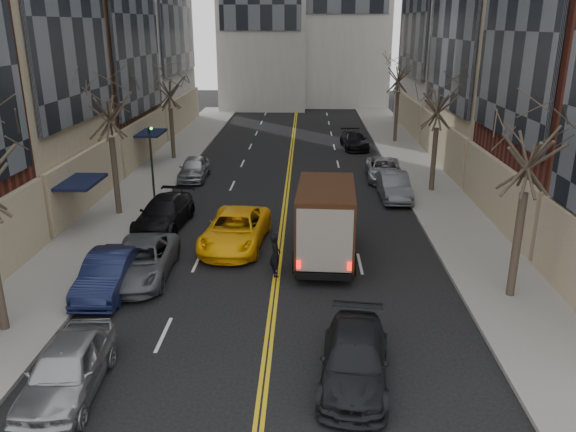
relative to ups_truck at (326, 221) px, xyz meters
name	(u,v)px	position (x,y,z in m)	size (l,w,h in m)	color
sidewalk_left	(150,180)	(-11.02, 12.42, -1.64)	(4.00, 66.00, 0.15)	slate
sidewalk_right	(428,182)	(6.98, 12.42, -1.64)	(4.00, 66.00, 0.15)	slate
tree_lf_mid	(107,90)	(-10.82, 5.42, 4.89)	(3.20, 3.20, 8.91)	#382D23
tree_lf_far	(169,78)	(-10.82, 18.42, 4.31)	(3.20, 3.20, 8.12)	#382D23
tree_rt_near	(534,126)	(6.78, -3.58, 4.74)	(3.20, 3.20, 8.71)	#382D23
tree_rt_mid	(440,89)	(6.78, 10.42, 4.46)	(3.20, 3.20, 8.32)	#382D23
tree_rt_far	(400,62)	(6.78, 25.42, 5.03)	(3.20, 3.20, 9.11)	#382D23
traffic_signal	(151,156)	(-9.41, 7.41, 1.11)	(0.29, 0.26, 4.70)	black
ups_truck	(326,221)	(0.00, 0.00, 0.00)	(2.78, 6.31, 3.40)	black
observer_sedan	(355,359)	(0.56, -8.87, -1.03)	(2.43, 4.88, 1.36)	black
taxi	(235,230)	(-4.07, 1.31, -0.93)	(2.61, 5.66, 1.57)	#FFB50A
pedestrian	(275,255)	(-2.07, -1.86, -0.80)	(0.66, 0.44, 1.82)	black
parked_lf_a	(67,369)	(-7.36, -9.71, -0.94)	(1.82, 4.51, 1.54)	#9C9FA4
parked_lf_b	(109,273)	(-8.32, -3.50, -0.96)	(1.59, 4.55, 1.50)	#101635
parked_lf_c	(141,261)	(-7.46, -2.20, -0.99)	(2.40, 5.21, 1.45)	#505359
parked_lf_d	(164,213)	(-7.94, 3.69, -0.96)	(2.09, 5.15, 1.50)	black
parked_lf_e	(194,168)	(-8.21, 12.97, -0.98)	(1.72, 4.28, 1.46)	#929498
parked_rt_a	(394,186)	(4.28, 8.96, -0.96)	(1.58, 4.55, 1.50)	#4F5257
parked_rt_b	(384,169)	(4.28, 13.26, -1.03)	(2.25, 4.88, 1.36)	#B5B7BD
parked_rt_c	(354,140)	(3.08, 22.93, -1.04)	(1.89, 4.65, 1.35)	black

